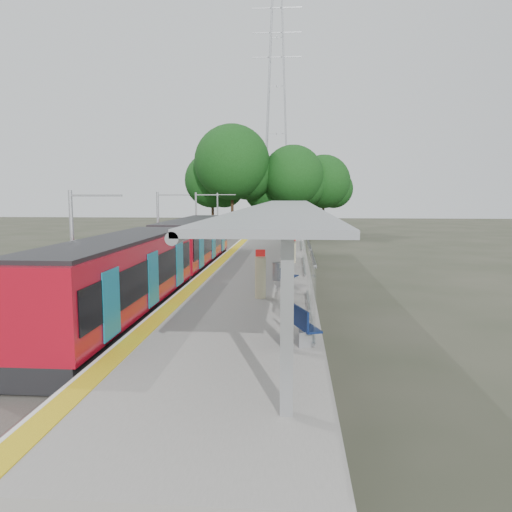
{
  "coord_description": "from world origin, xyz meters",
  "views": [
    {
      "loc": [
        2.13,
        -11.27,
        5.25
      ],
      "look_at": [
        0.29,
        12.42,
        2.3
      ],
      "focal_mm": 35.0,
      "sensor_mm": 36.0,
      "label": 1
    }
  ],
  "objects_px": {
    "bench_mid": "(288,275)",
    "bench_far": "(287,235)",
    "info_pillar_far": "(293,252)",
    "train": "(166,256)",
    "bench_near": "(302,323)",
    "info_pillar_near": "(260,277)",
    "litter_bin": "(277,271)"
  },
  "relations": [
    {
      "from": "bench_far",
      "to": "litter_bin",
      "type": "distance_m",
      "value": 21.92
    },
    {
      "from": "info_pillar_far",
      "to": "train",
      "type": "bearing_deg",
      "value": -116.82
    },
    {
      "from": "train",
      "to": "info_pillar_near",
      "type": "relative_size",
      "value": 13.74
    },
    {
      "from": "litter_bin",
      "to": "bench_near",
      "type": "bearing_deg",
      "value": -83.84
    },
    {
      "from": "bench_far",
      "to": "bench_mid",
      "type": "bearing_deg",
      "value": -78.78
    },
    {
      "from": "bench_near",
      "to": "info_pillar_near",
      "type": "xyz_separation_m",
      "value": [
        -1.63,
        6.01,
        0.33
      ]
    },
    {
      "from": "bench_far",
      "to": "info_pillar_near",
      "type": "height_order",
      "value": "info_pillar_near"
    },
    {
      "from": "info_pillar_near",
      "to": "bench_mid",
      "type": "bearing_deg",
      "value": 62.13
    },
    {
      "from": "bench_mid",
      "to": "bench_far",
      "type": "relative_size",
      "value": 0.99
    },
    {
      "from": "train",
      "to": "info_pillar_near",
      "type": "height_order",
      "value": "train"
    },
    {
      "from": "info_pillar_near",
      "to": "info_pillar_far",
      "type": "height_order",
      "value": "info_pillar_near"
    },
    {
      "from": "bench_near",
      "to": "bench_far",
      "type": "xyz_separation_m",
      "value": [
        -0.94,
        32.22,
        -0.05
      ]
    },
    {
      "from": "bench_near",
      "to": "info_pillar_far",
      "type": "xyz_separation_m",
      "value": [
        -0.33,
        16.81,
        0.15
      ]
    },
    {
      "from": "train",
      "to": "bench_far",
      "type": "distance_m",
      "value": 22.06
    },
    {
      "from": "bench_mid",
      "to": "info_pillar_near",
      "type": "distance_m",
      "value": 3.13
    },
    {
      "from": "bench_near",
      "to": "bench_far",
      "type": "height_order",
      "value": "bench_near"
    },
    {
      "from": "train",
      "to": "bench_mid",
      "type": "height_order",
      "value": "train"
    },
    {
      "from": "train",
      "to": "litter_bin",
      "type": "distance_m",
      "value": 5.84
    },
    {
      "from": "bench_mid",
      "to": "info_pillar_near",
      "type": "bearing_deg",
      "value": -89.21
    },
    {
      "from": "info_pillar_near",
      "to": "litter_bin",
      "type": "bearing_deg",
      "value": 75.94
    },
    {
      "from": "bench_mid",
      "to": "info_pillar_near",
      "type": "height_order",
      "value": "info_pillar_near"
    },
    {
      "from": "bench_near",
      "to": "litter_bin",
      "type": "height_order",
      "value": "bench_near"
    },
    {
      "from": "litter_bin",
      "to": "bench_far",
      "type": "bearing_deg",
      "value": 89.56
    },
    {
      "from": "bench_far",
      "to": "info_pillar_far",
      "type": "xyz_separation_m",
      "value": [
        0.61,
        -15.4,
        0.2
      ]
    },
    {
      "from": "train",
      "to": "bench_near",
      "type": "height_order",
      "value": "train"
    },
    {
      "from": "bench_near",
      "to": "info_pillar_far",
      "type": "distance_m",
      "value": 16.82
    },
    {
      "from": "info_pillar_far",
      "to": "litter_bin",
      "type": "xyz_separation_m",
      "value": [
        -0.78,
        -6.52,
        -0.24
      ]
    },
    {
      "from": "bench_mid",
      "to": "bench_far",
      "type": "distance_m",
      "value": 23.31
    },
    {
      "from": "train",
      "to": "bench_near",
      "type": "distance_m",
      "value": 12.97
    },
    {
      "from": "train",
      "to": "litter_bin",
      "type": "height_order",
      "value": "train"
    },
    {
      "from": "bench_far",
      "to": "litter_bin",
      "type": "relative_size",
      "value": 1.58
    },
    {
      "from": "info_pillar_near",
      "to": "info_pillar_far",
      "type": "xyz_separation_m",
      "value": [
        1.3,
        10.81,
        -0.18
      ]
    }
  ]
}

